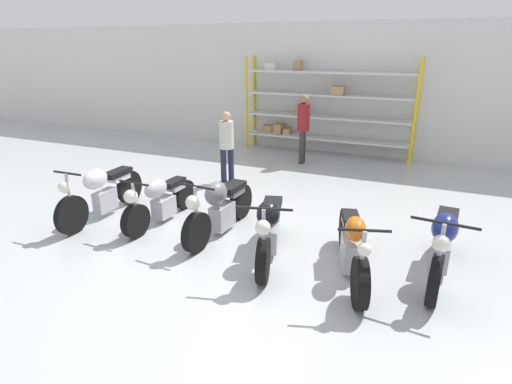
# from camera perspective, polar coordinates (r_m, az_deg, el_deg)

# --- Properties ---
(ground_plane) EXTENTS (30.00, 30.00, 0.00)m
(ground_plane) POSITION_cam_1_polar(r_m,az_deg,el_deg) (6.51, -1.38, -6.91)
(ground_plane) COLOR #B2B7B7
(back_wall) EXTENTS (30.00, 0.08, 3.60)m
(back_wall) POSITION_cam_1_polar(r_m,az_deg,el_deg) (11.89, 11.53, 14.12)
(back_wall) COLOR silver
(back_wall) RESTS_ON ground_plane
(shelving_rack) EXTENTS (4.77, 0.63, 2.69)m
(shelving_rack) POSITION_cam_1_polar(r_m,az_deg,el_deg) (11.67, 9.28, 12.04)
(shelving_rack) COLOR yellow
(shelving_rack) RESTS_ON ground_plane
(motorcycle_white) EXTENTS (0.56, 2.16, 1.06)m
(motorcycle_white) POSITION_cam_1_polar(r_m,az_deg,el_deg) (7.71, -21.16, 0.12)
(motorcycle_white) COLOR black
(motorcycle_white) RESTS_ON ground_plane
(motorcycle_silver) EXTENTS (0.58, 1.94, 0.94)m
(motorcycle_silver) POSITION_cam_1_polar(r_m,az_deg,el_deg) (7.21, -13.50, -1.12)
(motorcycle_silver) COLOR black
(motorcycle_silver) RESTS_ON ground_plane
(motorcycle_grey) EXTENTS (0.63, 2.06, 1.05)m
(motorcycle_grey) POSITION_cam_1_polar(r_m,az_deg,el_deg) (6.60, -5.15, -2.18)
(motorcycle_grey) COLOR black
(motorcycle_grey) RESTS_ON ground_plane
(motorcycle_black) EXTENTS (0.84, 1.95, 1.04)m
(motorcycle_black) POSITION_cam_1_polar(r_m,az_deg,el_deg) (5.84, 1.87, -5.19)
(motorcycle_black) COLOR black
(motorcycle_black) RESTS_ON ground_plane
(motorcycle_orange) EXTENTS (0.89, 2.08, 1.00)m
(motorcycle_orange) POSITION_cam_1_polar(r_m,az_deg,el_deg) (5.61, 13.62, -7.50)
(motorcycle_orange) COLOR black
(motorcycle_orange) RESTS_ON ground_plane
(motorcycle_blue) EXTENTS (0.75, 2.10, 1.07)m
(motorcycle_blue) POSITION_cam_1_polar(r_m,az_deg,el_deg) (5.92, 25.07, -6.67)
(motorcycle_blue) COLOR black
(motorcycle_blue) RESTS_ON ground_plane
(person_browsing) EXTENTS (0.33, 0.33, 1.81)m
(person_browsing) POSITION_cam_1_polar(r_m,az_deg,el_deg) (10.61, 6.77, 9.75)
(person_browsing) COLOR #38332D
(person_browsing) RESTS_ON ground_plane
(person_near_rack) EXTENTS (0.45, 0.45, 1.61)m
(person_near_rack) POSITION_cam_1_polar(r_m,az_deg,el_deg) (9.07, -4.21, 7.23)
(person_near_rack) COLOR #1E2338
(person_near_rack) RESTS_ON ground_plane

